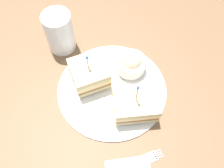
# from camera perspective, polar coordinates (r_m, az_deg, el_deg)

# --- Properties ---
(ground_plane) EXTENTS (0.94, 0.94, 0.02)m
(ground_plane) POSITION_cam_1_polar(r_m,az_deg,el_deg) (0.68, 0.00, -1.68)
(ground_plane) COLOR brown
(plate) EXTENTS (0.28, 0.28, 0.01)m
(plate) POSITION_cam_1_polar(r_m,az_deg,el_deg) (0.66, 0.00, -1.07)
(plate) COLOR white
(plate) RESTS_ON ground_plane
(sandwich_half_front) EXTENTS (0.09, 0.10, 0.10)m
(sandwich_half_front) POSITION_cam_1_polar(r_m,az_deg,el_deg) (0.65, -4.99, 2.30)
(sandwich_half_front) COLOR beige
(sandwich_half_front) RESTS_ON plate
(sandwich_half_back) EXTENTS (0.12, 0.11, 0.11)m
(sandwich_half_back) POSITION_cam_1_polar(r_m,az_deg,el_deg) (0.61, 5.06, -4.39)
(sandwich_half_back) COLOR beige
(sandwich_half_back) RESTS_ON plate
(coleslaw_bowl) EXTENTS (0.08, 0.08, 0.06)m
(coleslaw_bowl) POSITION_cam_1_polar(r_m,az_deg,el_deg) (0.67, 4.20, 4.54)
(coleslaw_bowl) COLOR white
(coleslaw_bowl) RESTS_ON plate
(drink_glass) EXTENTS (0.07, 0.07, 0.12)m
(drink_glass) POSITION_cam_1_polar(r_m,az_deg,el_deg) (0.72, -11.33, 10.79)
(drink_glass) COLOR gold
(drink_glass) RESTS_ON ground_plane
(fork) EXTENTS (0.13, 0.03, 0.00)m
(fork) POSITION_cam_1_polar(r_m,az_deg,el_deg) (0.60, 6.74, -16.24)
(fork) COLOR silver
(fork) RESTS_ON ground_plane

